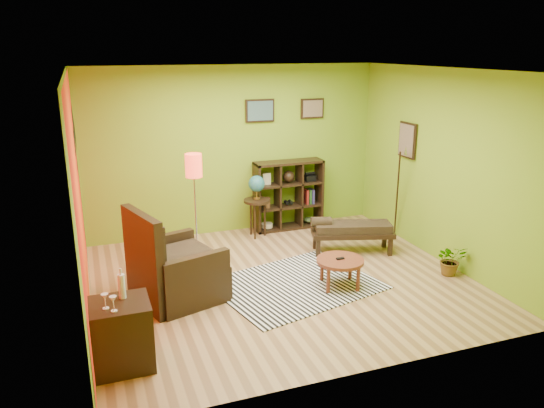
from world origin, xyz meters
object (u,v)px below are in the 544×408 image
object	(u,v)px
bench	(350,229)
cube_shelf	(289,195)
armchair	(173,272)
floor_lamp	(194,176)
globe_table	(257,191)
side_cabinet	(121,334)
coffee_table	(340,263)
potted_plant	(450,263)

from	to	relation	value
bench	cube_shelf	bearing A→B (deg)	108.27
bench	armchair	bearing A→B (deg)	-166.90
armchair	floor_lamp	size ratio (longest dim) A/B	0.75
armchair	globe_table	bearing A→B (deg)	46.87
armchair	globe_table	world-z (taller)	armchair
side_cabinet	globe_table	distance (m)	3.99
armchair	bench	size ratio (longest dim) A/B	0.93
armchair	side_cabinet	distance (m)	1.50
globe_table	cube_shelf	xyz separation A→B (m)	(0.67, 0.24, -0.20)
coffee_table	armchair	size ratio (longest dim) A/B	0.51
floor_lamp	globe_table	bearing A→B (deg)	33.37
coffee_table	floor_lamp	world-z (taller)	floor_lamp
side_cabinet	bench	bearing A→B (deg)	28.79
globe_table	cube_shelf	bearing A→B (deg)	19.32
floor_lamp	potted_plant	distance (m)	3.80
armchair	cube_shelf	size ratio (longest dim) A/B	1.03
armchair	cube_shelf	distance (m)	3.15
side_cabinet	bench	size ratio (longest dim) A/B	0.76
potted_plant	floor_lamp	bearing A→B (deg)	153.53
bench	potted_plant	bearing A→B (deg)	-53.10
armchair	potted_plant	distance (m)	3.81
coffee_table	potted_plant	size ratio (longest dim) A/B	1.41
armchair	globe_table	size ratio (longest dim) A/B	1.17
floor_lamp	potted_plant	bearing A→B (deg)	-26.47
side_cabinet	floor_lamp	distance (m)	2.84
floor_lamp	bench	bearing A→B (deg)	-9.35
coffee_table	potted_plant	distance (m)	1.65
globe_table	potted_plant	xyz separation A→B (m)	(2.06, -2.39, -0.62)
coffee_table	armchair	xyz separation A→B (m)	(-2.13, 0.39, 0.03)
floor_lamp	cube_shelf	distance (m)	2.24
armchair	bench	distance (m)	2.91
floor_lamp	cube_shelf	size ratio (longest dim) A/B	1.37
floor_lamp	cube_shelf	world-z (taller)	floor_lamp
coffee_table	globe_table	bearing A→B (deg)	101.03
bench	floor_lamp	bearing A→B (deg)	170.65
cube_shelf	potted_plant	distance (m)	3.00
side_cabinet	potted_plant	distance (m)	4.56
bench	potted_plant	size ratio (longest dim) A/B	2.98
cube_shelf	armchair	bearing A→B (deg)	-139.15
coffee_table	side_cabinet	xyz separation A→B (m)	(-2.87, -0.92, 0.02)
globe_table	side_cabinet	bearing A→B (deg)	-128.01
coffee_table	globe_table	distance (m)	2.29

